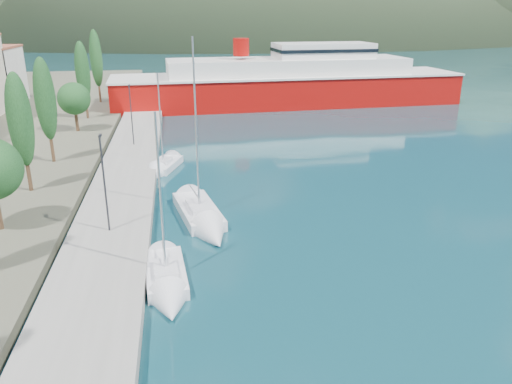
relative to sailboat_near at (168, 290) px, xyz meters
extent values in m
plane|color=#113D47|center=(5.37, 111.04, -0.28)|extent=(1400.00, 1400.00, 0.00)
cube|color=gray|center=(-3.63, 17.04, 0.12)|extent=(5.00, 88.00, 0.80)
cylinder|color=#47301E|center=(-10.49, 15.80, 1.41)|extent=(0.30, 0.30, 1.98)
ellipsoid|color=#1D4920|center=(-10.49, 15.80, 5.92)|extent=(1.80, 1.80, 7.02)
cylinder|color=#47301E|center=(-10.49, 23.80, 1.45)|extent=(0.30, 0.30, 2.06)
ellipsoid|color=#1D4920|center=(-10.49, 23.80, 6.14)|extent=(1.80, 1.80, 7.31)
cylinder|color=#47301E|center=(-10.49, 36.41, 1.56)|extent=(0.36, 0.36, 2.28)
sphere|color=#1D4920|center=(-10.49, 36.41, 4.16)|extent=(3.64, 3.64, 3.64)
cylinder|color=#47301E|center=(-10.49, 43.84, 1.48)|extent=(0.30, 0.30, 2.12)
ellipsoid|color=#1D4920|center=(-10.49, 43.84, 6.30)|extent=(1.80, 1.80, 7.52)
cylinder|color=#47301E|center=(-10.49, 56.27, 1.59)|extent=(0.30, 0.30, 2.33)
ellipsoid|color=#1D4920|center=(-10.49, 56.27, 6.89)|extent=(1.80, 1.80, 8.27)
cylinder|color=#2D2D33|center=(-3.63, 6.91, 3.52)|extent=(0.12, 0.12, 6.00)
cube|color=#2D2D33|center=(-3.63, 7.16, 6.52)|extent=(0.15, 0.50, 0.12)
cylinder|color=#2D2D33|center=(-3.63, 28.65, 3.52)|extent=(0.12, 0.12, 6.00)
cube|color=#2D2D33|center=(-3.63, 28.90, 6.52)|extent=(0.15, 0.50, 0.12)
cube|color=silver|center=(-0.13, 1.69, -0.05)|extent=(2.46, 5.22, 0.81)
cube|color=silver|center=(-0.10, 1.36, 0.49)|extent=(1.40, 2.12, 0.32)
cylinder|color=silver|center=(-0.10, 1.36, 4.64)|extent=(0.12, 0.12, 8.57)
cone|color=silver|center=(0.12, -1.54, -0.05)|extent=(2.25, 2.52, 2.08)
cube|color=silver|center=(2.06, 10.30, -0.02)|extent=(3.56, 7.00, 0.94)
cube|color=silver|center=(2.13, 9.86, 0.61)|extent=(1.90, 2.88, 0.37)
cylinder|color=silver|center=(2.13, 9.86, 6.21)|extent=(0.12, 0.12, 11.52)
cone|color=silver|center=(2.82, 6.09, -0.02)|extent=(2.92, 3.49, 2.41)
cube|color=silver|center=(-0.45, 22.39, -0.05)|extent=(3.52, 5.12, 0.81)
cube|color=silver|center=(-0.55, 22.09, 0.48)|extent=(1.80, 2.19, 0.31)
cylinder|color=silver|center=(-0.55, 22.09, 4.38)|extent=(0.12, 0.12, 8.06)
cone|color=silver|center=(-1.46, 19.55, -0.05)|extent=(2.68, 2.76, 2.06)
cube|color=#9F0B08|center=(18.10, 53.56, 1.73)|extent=(53.44, 13.79, 5.11)
cube|color=silver|center=(18.10, 53.56, 4.29)|extent=(53.82, 14.14, 0.27)
cube|color=silver|center=(18.10, 53.56, 5.38)|extent=(36.95, 11.05, 2.74)
cube|color=silver|center=(23.57, 53.86, 7.84)|extent=(15.16, 7.58, 2.19)
cylinder|color=#9F0B08|center=(10.81, 53.17, 8.48)|extent=(2.37, 2.37, 2.55)
camera|label=1|loc=(0.95, -22.71, 13.40)|focal=35.00mm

